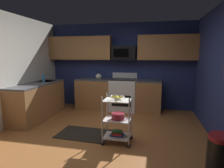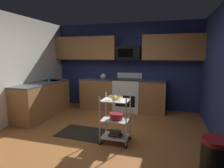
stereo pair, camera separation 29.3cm
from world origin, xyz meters
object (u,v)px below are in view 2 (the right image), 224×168
(dish_soap_bottle, at_px, (49,78))
(oven_range, at_px, (127,94))
(book_stack, at_px, (115,134))
(rolling_cart, at_px, (115,120))
(fruit_bowl, at_px, (115,97))
(microwave, at_px, (129,53))
(kettle, at_px, (103,76))
(trash_can, at_px, (215,165))
(mixing_bowl_large, at_px, (116,116))

(dish_soap_bottle, bearing_deg, oven_range, 24.68)
(book_stack, bearing_deg, rolling_cart, 0.00)
(fruit_bowl, bearing_deg, dish_soap_bottle, 151.52)
(microwave, distance_m, book_stack, 2.75)
(microwave, bearing_deg, kettle, -171.87)
(rolling_cart, height_order, trash_can, rolling_cart)
(mixing_bowl_large, bearing_deg, fruit_bowl, 180.00)
(oven_range, bearing_deg, mixing_bowl_large, -83.53)
(rolling_cart, bearing_deg, book_stack, 180.00)
(dish_soap_bottle, relative_size, trash_can, 0.30)
(mixing_bowl_large, height_order, book_stack, mixing_bowl_large)
(microwave, bearing_deg, oven_range, -89.74)
(rolling_cart, xyz_separation_m, trash_can, (1.50, -0.89, -0.12))
(rolling_cart, distance_m, mixing_bowl_large, 0.07)
(fruit_bowl, xyz_separation_m, book_stack, (0.00, -0.00, -0.70))
(fruit_bowl, height_order, kettle, kettle)
(fruit_bowl, relative_size, book_stack, 1.07)
(mixing_bowl_large, bearing_deg, microwave, 96.18)
(rolling_cart, xyz_separation_m, fruit_bowl, (-0.00, 0.00, 0.42))
(fruit_bowl, height_order, mixing_bowl_large, fruit_bowl)
(microwave, xyz_separation_m, fruit_bowl, (0.23, -2.27, -0.82))
(book_stack, bearing_deg, microwave, 95.84)
(book_stack, xyz_separation_m, kettle, (-0.99, 2.16, 0.82))
(oven_range, distance_m, dish_soap_bottle, 2.31)
(fruit_bowl, xyz_separation_m, kettle, (-0.99, 2.16, 0.12))
(rolling_cart, relative_size, kettle, 3.47)
(rolling_cart, distance_m, book_stack, 0.28)
(book_stack, distance_m, trash_can, 1.75)
(kettle, height_order, trash_can, kettle)
(microwave, relative_size, kettle, 2.65)
(rolling_cart, height_order, fruit_bowl, rolling_cart)
(microwave, height_order, dish_soap_bottle, microwave)
(rolling_cart, bearing_deg, oven_range, 96.11)
(microwave, bearing_deg, rolling_cart, -84.16)
(fruit_bowl, xyz_separation_m, trash_can, (1.50, -0.89, -0.55))
(oven_range, height_order, book_stack, oven_range)
(kettle, xyz_separation_m, trash_can, (2.50, -3.05, -0.67))
(mixing_bowl_large, distance_m, book_stack, 0.34)
(rolling_cart, xyz_separation_m, kettle, (-0.99, 2.16, 0.54))
(oven_range, height_order, fruit_bowl, oven_range)
(oven_range, xyz_separation_m, book_stack, (0.23, -2.17, -0.30))
(oven_range, xyz_separation_m, dish_soap_bottle, (-2.04, -0.94, 0.54))
(kettle, bearing_deg, fruit_bowl, -65.37)
(mixing_bowl_large, relative_size, book_stack, 0.99)
(rolling_cart, relative_size, trash_can, 1.39)
(microwave, height_order, fruit_bowl, microwave)
(fruit_bowl, bearing_deg, mixing_bowl_large, -0.00)
(microwave, relative_size, rolling_cart, 0.77)
(mixing_bowl_large, height_order, dish_soap_bottle, dish_soap_bottle)
(fruit_bowl, height_order, dish_soap_bottle, dish_soap_bottle)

